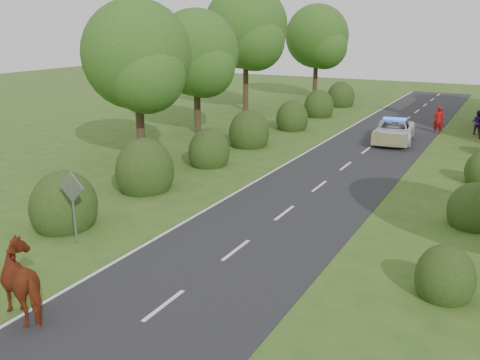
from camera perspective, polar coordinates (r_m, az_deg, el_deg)
The scene contains 14 objects.
ground at distance 14.53m, azimuth -8.12°, elevation -13.16°, with size 120.00×120.00×0.00m, color #2F551E.
road at distance 27.20m, azimuth 10.58°, elevation 0.97°, with size 6.00×70.00×0.02m, color black.
road_markings at distance 25.82m, azimuth 5.80°, elevation 0.37°, with size 4.96×70.00×0.01m.
hedgerow_left at distance 26.76m, azimuth -4.96°, elevation 2.57°, with size 2.75×50.41×3.00m.
hedgerow_right at distance 22.35m, azimuth 23.93°, elevation -2.15°, with size 2.10×45.78×2.10m.
tree_left_a at distance 28.06m, azimuth -10.73°, elevation 12.50°, with size 5.74×5.60×8.38m.
tree_left_b at distance 35.48m, azimuth -4.48°, elevation 13.02°, with size 5.74×5.60×8.07m.
tree_left_c at distance 44.81m, azimuth 0.89°, elevation 15.68°, with size 6.97×6.80×10.22m.
tree_left_d at distance 53.08m, azimuth 8.42°, elevation 14.67°, with size 6.15×6.00×8.89m.
road_sign at distance 18.32m, azimuth -17.44°, elevation -1.76°, with size 1.06×0.08×2.53m.
cow at distance 14.67m, azimuth -21.60°, elevation -10.46°, with size 1.18×2.23×1.58m, color #5D2712.
police_van at distance 34.52m, azimuth 16.08°, elevation 5.04°, with size 2.83×5.21×1.52m.
pedestrian_red at distance 38.25m, azimuth 20.40°, elevation 6.06°, with size 0.66×0.44×1.82m, color #A80C0C.
pedestrian_purple at distance 38.74m, azimuth 24.01°, elevation 5.63°, with size 0.79×0.61×1.62m, color #3C1A66.
Camera 1 is at (7.59, -10.13, 7.14)m, focal length 40.00 mm.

